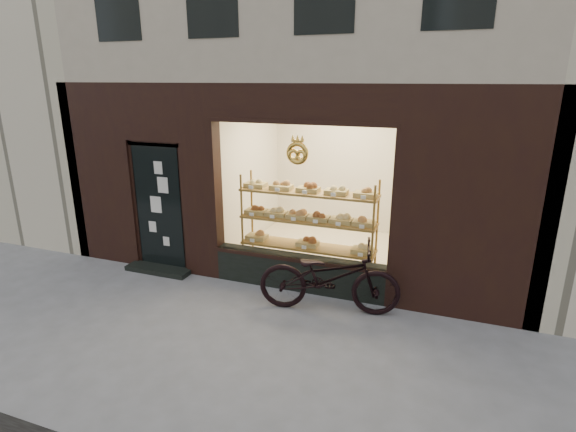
% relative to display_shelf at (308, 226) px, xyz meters
% --- Properties ---
extents(ground, '(90.00, 90.00, 0.00)m').
position_rel_display_shelf_xyz_m(ground, '(-0.45, -2.55, -0.90)').
color(ground, slate).
extents(display_shelf, '(2.20, 0.45, 1.70)m').
position_rel_display_shelf_xyz_m(display_shelf, '(0.00, 0.00, 0.00)').
color(display_shelf, brown).
rests_on(display_shelf, ground).
extents(bicycle, '(2.06, 1.05, 1.03)m').
position_rel_display_shelf_xyz_m(bicycle, '(0.62, -0.94, -0.38)').
color(bicycle, black).
rests_on(bicycle, ground).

